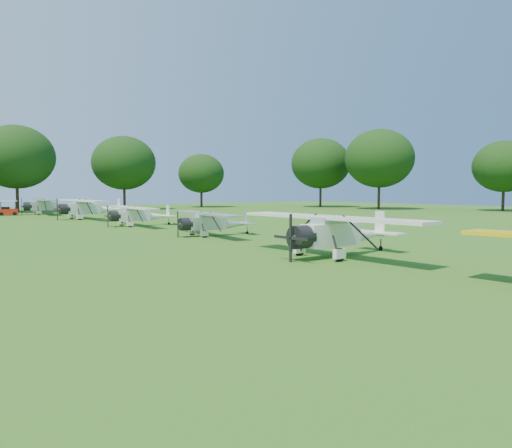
{
  "coord_description": "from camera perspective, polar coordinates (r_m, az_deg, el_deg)",
  "views": [
    {
      "loc": [
        -18.62,
        -23.64,
        3.4
      ],
      "look_at": [
        -1.32,
        -0.83,
        1.4
      ],
      "focal_mm": 35.0,
      "sensor_mm": 36.0,
      "label": 1
    }
  ],
  "objects": [
    {
      "name": "golf_cart",
      "position": [
        72.5,
        -26.5,
        1.4
      ],
      "size": [
        2.5,
        1.89,
        1.91
      ],
      "rotation": [
        0.0,
        0.0,
        -0.27
      ],
      "color": "red",
      "rests_on": "ground"
    },
    {
      "name": "aircraft_5",
      "position": [
        47.45,
        -13.31,
        1.16
      ],
      "size": [
        6.2,
        9.88,
        1.94
      ],
      "rotation": [
        0.0,
        0.0,
        -0.06
      ],
      "color": "white",
      "rests_on": "ground"
    },
    {
      "name": "ground",
      "position": [
        30.28,
        1.05,
        -2.45
      ],
      "size": [
        160.0,
        160.0,
        0.0
      ],
      "primitive_type": "plane",
      "color": "#235415",
      "rests_on": "ground"
    },
    {
      "name": "aircraft_4",
      "position": [
        36.57,
        -5.0,
        0.35
      ],
      "size": [
        5.93,
        9.42,
        1.85
      ],
      "rotation": [
        0.0,
        0.0,
        -0.12
      ],
      "color": "silver",
      "rests_on": "ground"
    },
    {
      "name": "aircraft_7",
      "position": [
        73.26,
        -22.65,
        2.06
      ],
      "size": [
        7.22,
        11.48,
        2.25
      ],
      "rotation": [
        0.0,
        0.0,
        -0.12
      ],
      "color": "silver",
      "rests_on": "ground"
    },
    {
      "name": "tree_belt",
      "position": [
        32.87,
        5.89,
        12.07
      ],
      "size": [
        137.36,
        130.27,
        14.52
      ],
      "color": "black",
      "rests_on": "ground"
    },
    {
      "name": "aircraft_6",
      "position": [
        60.06,
        -18.6,
        1.87
      ],
      "size": [
        7.59,
        12.05,
        2.38
      ],
      "rotation": [
        0.0,
        0.0,
        0.01
      ],
      "color": "white",
      "rests_on": "ground"
    },
    {
      "name": "aircraft_3",
      "position": [
        25.63,
        9.34,
        -0.71
      ],
      "size": [
        7.21,
        11.46,
        2.26
      ],
      "rotation": [
        0.0,
        0.0,
        0.03
      ],
      "color": "white",
      "rests_on": "ground"
    }
  ]
}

